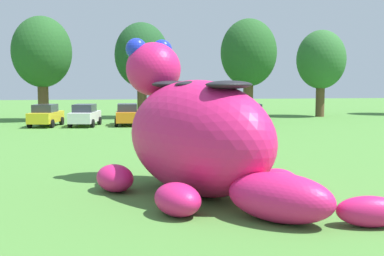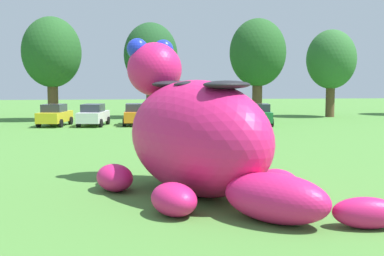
% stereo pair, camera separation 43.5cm
% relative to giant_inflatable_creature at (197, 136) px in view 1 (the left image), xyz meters
% --- Properties ---
extents(ground_plane, '(160.00, 160.00, 0.00)m').
position_rel_giant_inflatable_creature_xyz_m(ground_plane, '(0.51, 0.94, -1.81)').
color(ground_plane, '#4C8438').
extents(giant_inflatable_creature, '(7.73, 8.43, 4.95)m').
position_rel_giant_inflatable_creature_xyz_m(giant_inflatable_creature, '(0.00, 0.00, 0.00)').
color(giant_inflatable_creature, '#E01E6B').
rests_on(giant_inflatable_creature, ground).
extents(car_yellow, '(2.43, 4.32, 1.72)m').
position_rel_giant_inflatable_creature_xyz_m(car_yellow, '(-8.09, 24.03, -0.95)').
color(car_yellow, yellow).
rests_on(car_yellow, ground).
extents(car_white, '(2.43, 4.32, 1.72)m').
position_rel_giant_inflatable_creature_xyz_m(car_white, '(-5.09, 23.78, -0.95)').
color(car_white, white).
rests_on(car_white, ground).
extents(car_orange, '(2.01, 4.14, 1.72)m').
position_rel_giant_inflatable_creature_xyz_m(car_orange, '(-1.80, 24.02, -0.95)').
color(car_orange, orange).
rests_on(car_orange, ground).
extents(car_blue, '(2.50, 4.34, 1.72)m').
position_rel_giant_inflatable_creature_xyz_m(car_blue, '(1.37, 23.33, -0.95)').
color(car_blue, '#2347B7').
rests_on(car_blue, ground).
extents(car_black, '(2.33, 4.28, 1.72)m').
position_rel_giant_inflatable_creature_xyz_m(car_black, '(4.91, 22.57, -0.95)').
color(car_black, black).
rests_on(car_black, ground).
extents(car_green, '(2.40, 4.31, 1.72)m').
position_rel_giant_inflatable_creature_xyz_m(car_green, '(7.95, 22.65, -0.95)').
color(car_green, '#1E7238').
rests_on(car_green, ground).
extents(tree_mid_left, '(5.16, 5.16, 9.16)m').
position_rel_giant_inflatable_creature_xyz_m(tree_mid_left, '(-9.08, 29.38, 4.18)').
color(tree_mid_left, brown).
rests_on(tree_mid_left, ground).
extents(tree_centre_left, '(5.11, 5.11, 9.06)m').
position_rel_giant_inflatable_creature_xyz_m(tree_centre_left, '(-0.29, 31.82, 4.12)').
color(tree_centre_left, brown).
rests_on(tree_centre_left, ground).
extents(tree_centre, '(5.26, 5.26, 9.33)m').
position_rel_giant_inflatable_creature_xyz_m(tree_centre, '(9.62, 29.70, 4.29)').
color(tree_centre, brown).
rests_on(tree_centre, ground).
extents(tree_centre_right, '(4.81, 4.81, 8.53)m').
position_rel_giant_inflatable_creature_xyz_m(tree_centre_right, '(17.29, 30.85, 3.77)').
color(tree_centre_right, brown).
rests_on(tree_centre_right, ground).
extents(spectator_near_inflatable, '(0.38, 0.26, 1.71)m').
position_rel_giant_inflatable_creature_xyz_m(spectator_near_inflatable, '(6.20, 16.19, -0.96)').
color(spectator_near_inflatable, black).
rests_on(spectator_near_inflatable, ground).
extents(spectator_mid_field, '(0.38, 0.26, 1.71)m').
position_rel_giant_inflatable_creature_xyz_m(spectator_mid_field, '(-0.53, 18.89, -0.96)').
color(spectator_mid_field, '#2D334C').
rests_on(spectator_mid_field, ground).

